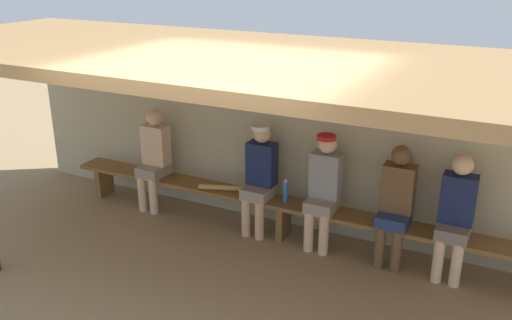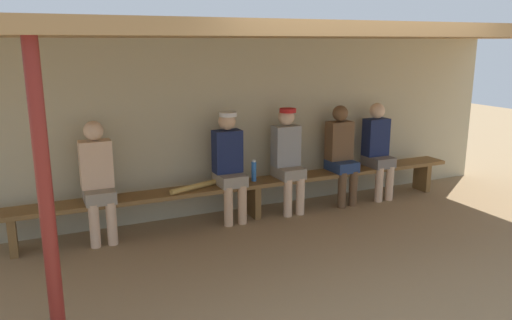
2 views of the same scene
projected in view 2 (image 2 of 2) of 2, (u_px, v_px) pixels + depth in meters
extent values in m
plane|color=#937754|center=(318.00, 264.00, 4.99)|extent=(24.00, 24.00, 0.00)
cube|color=#B7AD8C|center=(239.00, 125.00, 6.50)|extent=(8.00, 0.20, 2.20)
cube|color=#9E7547|center=(288.00, 32.00, 5.08)|extent=(8.00, 2.80, 0.12)
cylinder|color=maroon|center=(47.00, 209.00, 3.25)|extent=(0.10, 0.10, 2.20)
cube|color=brown|center=(254.00, 183.00, 6.25)|extent=(6.00, 0.36, 0.05)
cube|color=brown|center=(13.00, 235.00, 5.19)|extent=(0.08, 0.29, 0.41)
cube|color=brown|center=(254.00, 201.00, 6.31)|extent=(0.08, 0.29, 0.41)
cube|color=brown|center=(422.00, 177.00, 7.43)|extent=(0.08, 0.29, 0.41)
cube|color=gray|center=(230.00, 179.00, 6.08)|extent=(0.32, 0.40, 0.14)
cylinder|color=#DBAD84|center=(228.00, 207.00, 5.97)|extent=(0.11, 0.11, 0.48)
cylinder|color=#DBAD84|center=(242.00, 205.00, 6.05)|extent=(0.11, 0.11, 0.48)
cube|color=#19234C|center=(227.00, 151.00, 6.08)|extent=(0.34, 0.20, 0.52)
sphere|color=#DBAD84|center=(227.00, 121.00, 5.99)|extent=(0.21, 0.21, 0.21)
cylinder|color=white|center=(228.00, 114.00, 5.94)|extent=(0.21, 0.21, 0.05)
cube|color=gray|center=(288.00, 172.00, 6.41)|extent=(0.32, 0.40, 0.14)
cylinder|color=beige|center=(288.00, 198.00, 6.30)|extent=(0.11, 0.11, 0.48)
cylinder|color=beige|center=(300.00, 196.00, 6.37)|extent=(0.11, 0.11, 0.48)
cube|color=gray|center=(286.00, 146.00, 6.41)|extent=(0.34, 0.20, 0.52)
sphere|color=beige|center=(286.00, 117.00, 6.32)|extent=(0.21, 0.21, 0.21)
cylinder|color=red|center=(288.00, 110.00, 6.26)|extent=(0.21, 0.21, 0.05)
cube|color=navy|center=(342.00, 166.00, 6.74)|extent=(0.32, 0.40, 0.14)
cylinder|color=brown|center=(342.00, 190.00, 6.63)|extent=(0.11, 0.11, 0.48)
cylinder|color=brown|center=(353.00, 189.00, 6.71)|extent=(0.11, 0.11, 0.48)
cube|color=brown|center=(339.00, 141.00, 6.74)|extent=(0.34, 0.20, 0.52)
sphere|color=brown|center=(340.00, 113.00, 6.65)|extent=(0.21, 0.21, 0.21)
cube|color=gray|center=(99.00, 195.00, 5.46)|extent=(0.32, 0.40, 0.14)
cylinder|color=beige|center=(95.00, 226.00, 5.34)|extent=(0.11, 0.11, 0.48)
cylinder|color=beige|center=(112.00, 224.00, 5.42)|extent=(0.11, 0.11, 0.48)
cube|color=beige|center=(96.00, 164.00, 5.45)|extent=(0.34, 0.20, 0.52)
sphere|color=beige|center=(93.00, 131.00, 5.36)|extent=(0.21, 0.21, 0.21)
cube|color=slate|center=(378.00, 161.00, 6.99)|extent=(0.32, 0.40, 0.14)
cylinder|color=beige|center=(379.00, 185.00, 6.88)|extent=(0.11, 0.11, 0.48)
cylinder|color=beige|center=(389.00, 183.00, 6.95)|extent=(0.11, 0.11, 0.48)
cube|color=#19234C|center=(376.00, 137.00, 6.99)|extent=(0.34, 0.20, 0.52)
sphere|color=beige|center=(377.00, 111.00, 6.90)|extent=(0.21, 0.21, 0.21)
cylinder|color=blue|center=(254.00, 171.00, 6.23)|extent=(0.06, 0.06, 0.25)
cylinder|color=white|center=(254.00, 161.00, 6.20)|extent=(0.04, 0.04, 0.02)
cylinder|color=tan|center=(201.00, 185.00, 5.96)|extent=(0.82, 0.34, 0.07)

